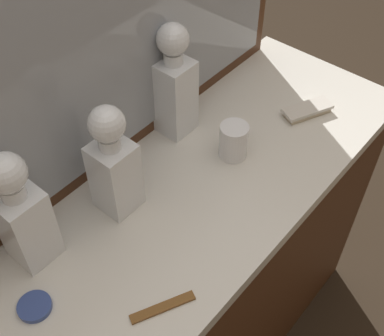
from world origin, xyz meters
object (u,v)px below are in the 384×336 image
(crystal_decanter_left, at_px, (24,219))
(crystal_tumbler_left, at_px, (233,142))
(crystal_decanter_far_left, at_px, (174,90))
(silver_brush_rear, at_px, (307,110))
(porcelain_dish, at_px, (35,307))
(tortoiseshell_comb, at_px, (163,307))
(crystal_decanter_center, at_px, (114,169))

(crystal_decanter_left, distance_m, crystal_tumbler_left, 0.54)
(crystal_decanter_far_left, height_order, crystal_tumbler_left, crystal_decanter_far_left)
(silver_brush_rear, height_order, porcelain_dish, silver_brush_rear)
(crystal_decanter_left, height_order, porcelain_dish, crystal_decanter_left)
(silver_brush_rear, relative_size, tortoiseshell_comb, 1.14)
(porcelain_dish, bearing_deg, tortoiseshell_comb, -49.81)
(crystal_decanter_center, height_order, crystal_decanter_far_left, crystal_decanter_far_left)
(crystal_decanter_far_left, height_order, crystal_decanter_left, crystal_decanter_far_left)
(silver_brush_rear, height_order, tortoiseshell_comb, silver_brush_rear)
(crystal_decanter_left, bearing_deg, silver_brush_rear, -15.05)
(crystal_tumbler_left, distance_m, tortoiseshell_comb, 0.46)
(silver_brush_rear, bearing_deg, tortoiseshell_comb, -172.50)
(crystal_decanter_left, bearing_deg, tortoiseshell_comb, -75.26)
(crystal_decanter_center, relative_size, crystal_decanter_far_left, 0.92)
(tortoiseshell_comb, bearing_deg, porcelain_dish, 130.19)
(crystal_decanter_far_left, xyz_separation_m, porcelain_dish, (-0.58, -0.14, -0.12))
(silver_brush_rear, bearing_deg, crystal_decanter_center, 163.19)
(crystal_decanter_center, bearing_deg, silver_brush_rear, -16.81)
(tortoiseshell_comb, bearing_deg, crystal_decanter_left, 104.74)
(crystal_decanter_left, xyz_separation_m, silver_brush_rear, (0.77, -0.21, -0.11))
(crystal_decanter_center, distance_m, tortoiseshell_comb, 0.31)
(crystal_decanter_far_left, xyz_separation_m, silver_brush_rear, (0.28, -0.24, -0.11))
(crystal_decanter_left, bearing_deg, crystal_decanter_center, -10.27)
(crystal_decanter_left, distance_m, silver_brush_rear, 0.81)
(crystal_decanter_left, distance_m, porcelain_dish, 0.18)
(silver_brush_rear, relative_size, porcelain_dish, 2.19)
(crystal_decanter_far_left, distance_m, tortoiseshell_comb, 0.55)
(crystal_tumbler_left, bearing_deg, crystal_decanter_far_left, 95.77)
(crystal_decanter_center, xyz_separation_m, silver_brush_rear, (0.56, -0.17, -0.10))
(crystal_decanter_left, height_order, tortoiseshell_comb, crystal_decanter_left)
(porcelain_dish, xyz_separation_m, tortoiseshell_comb, (0.16, -0.19, -0.00))
(crystal_decanter_center, height_order, crystal_decanter_left, crystal_decanter_left)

